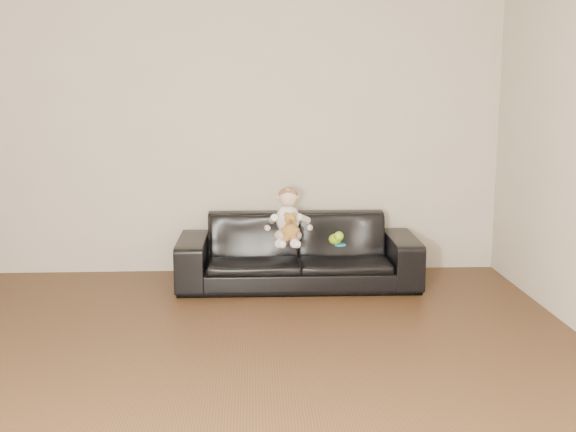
{
  "coord_description": "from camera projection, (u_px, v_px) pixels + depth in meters",
  "views": [
    {
      "loc": [
        0.34,
        -3.52,
        1.64
      ],
      "look_at": [
        0.62,
        2.16,
        0.6
      ],
      "focal_mm": 45.0,
      "sensor_mm": 36.0,
      "label": 1
    }
  ],
  "objects": [
    {
      "name": "teddy_bear",
      "position": [
        290.0,
        227.0,
        5.65
      ],
      "size": [
        0.13,
        0.13,
        0.22
      ],
      "rotation": [
        0.0,
        0.0,
        -0.08
      ],
      "color": "#A16F2E",
      "rests_on": "sofa"
    },
    {
      "name": "baby",
      "position": [
        288.0,
        219.0,
        5.77
      ],
      "size": [
        0.33,
        0.4,
        0.45
      ],
      "rotation": [
        0.0,
        0.0,
        -0.23
      ],
      "color": "silver",
      "rests_on": "sofa"
    },
    {
      "name": "toy_blue_disc",
      "position": [
        340.0,
        245.0,
        5.72
      ],
      "size": [
        0.1,
        0.1,
        0.01
      ],
      "primitive_type": "cylinder",
      "rotation": [
        0.0,
        0.0,
        0.13
      ],
      "color": "#1A8FD3",
      "rests_on": "sofa"
    },
    {
      "name": "floor",
      "position": [
        189.0,
        405.0,
        3.74
      ],
      "size": [
        5.5,
        5.5,
        0.0
      ],
      "primitive_type": "plane",
      "color": "#482D19",
      "rests_on": "ground"
    },
    {
      "name": "toy_rattle",
      "position": [
        333.0,
        241.0,
        5.76
      ],
      "size": [
        0.06,
        0.06,
        0.06
      ],
      "primitive_type": "sphere",
      "rotation": [
        0.0,
        0.0,
        -0.0
      ],
      "color": "red",
      "rests_on": "sofa"
    },
    {
      "name": "wall_back",
      "position": [
        213.0,
        124.0,
        6.21
      ],
      "size": [
        5.0,
        0.0,
        5.0
      ],
      "primitive_type": "plane",
      "rotation": [
        1.57,
        0.0,
        0.0
      ],
      "color": "beige",
      "rests_on": "ground"
    },
    {
      "name": "sofa",
      "position": [
        298.0,
        251.0,
        5.93
      ],
      "size": [
        1.97,
        0.78,
        0.57
      ],
      "primitive_type": "imported",
      "rotation": [
        0.0,
        0.0,
        -0.01
      ],
      "color": "black",
      "rests_on": "floor"
    },
    {
      "name": "toy_green",
      "position": [
        335.0,
        239.0,
        5.75
      ],
      "size": [
        0.14,
        0.15,
        0.09
      ],
      "primitive_type": "ellipsoid",
      "rotation": [
        0.0,
        0.0,
        0.33
      ],
      "color": "#87C617",
      "rests_on": "sofa"
    }
  ]
}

